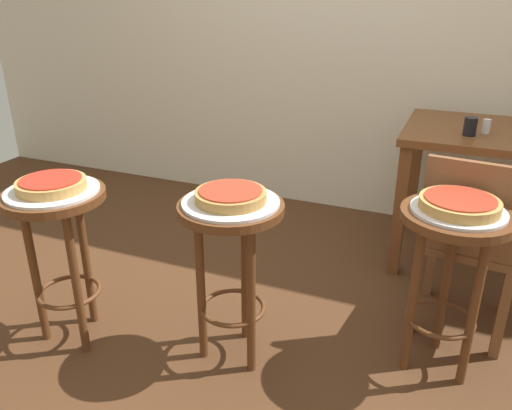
{
  "coord_description": "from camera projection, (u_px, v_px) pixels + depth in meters",
  "views": [
    {
      "loc": [
        0.79,
        -1.78,
        1.49
      ],
      "look_at": [
        0.03,
        0.04,
        0.64
      ],
      "focal_mm": 36.42,
      "sensor_mm": 36.0,
      "label": 1
    }
  ],
  "objects": [
    {
      "name": "serving_plate_middle",
      "position": [
        231.0,
        202.0,
        1.98
      ],
      "size": [
        0.38,
        0.38,
        0.01
      ],
      "primitive_type": "cylinder",
      "color": "silver",
      "rests_on": "stool_middle"
    },
    {
      "name": "stool_middle",
      "position": [
        231.0,
        245.0,
        2.05
      ],
      "size": [
        0.41,
        0.41,
        0.71
      ],
      "color": "#5B3319",
      "rests_on": "ground_plane"
    },
    {
      "name": "pizza_middle",
      "position": [
        230.0,
        196.0,
        1.97
      ],
      "size": [
        0.27,
        0.27,
        0.05
      ],
      "color": "#B78442",
      "rests_on": "serving_plate_middle"
    },
    {
      "name": "stool_leftside",
      "position": [
        451.0,
        254.0,
        1.98
      ],
      "size": [
        0.41,
        0.41,
        0.71
      ],
      "color": "#5B3319",
      "rests_on": "ground_plane"
    },
    {
      "name": "dining_table",
      "position": [
        496.0,
        154.0,
        2.75
      ],
      "size": [
        0.95,
        0.73,
        0.77
      ],
      "color": "brown",
      "rests_on": "ground_plane"
    },
    {
      "name": "ground_plane",
      "position": [
        247.0,
        334.0,
        2.38
      ],
      "size": [
        6.0,
        6.0,
        0.0
      ],
      "primitive_type": "plane",
      "color": "#4C2D19"
    },
    {
      "name": "pizza_foreground",
      "position": [
        51.0,
        184.0,
        2.08
      ],
      "size": [
        0.27,
        0.27,
        0.05
      ],
      "color": "tan",
      "rests_on": "serving_plate_foreground"
    },
    {
      "name": "wooden_chair",
      "position": [
        470.0,
        240.0,
        2.23
      ],
      "size": [
        0.44,
        0.44,
        0.85
      ],
      "color": "brown",
      "rests_on": "ground_plane"
    },
    {
      "name": "stool_foreground",
      "position": [
        59.0,
        231.0,
        2.16
      ],
      "size": [
        0.41,
        0.41,
        0.71
      ],
      "color": "#5B3319",
      "rests_on": "ground_plane"
    },
    {
      "name": "serving_plate_leftside",
      "position": [
        458.0,
        211.0,
        1.91
      ],
      "size": [
        0.35,
        0.35,
        0.01
      ],
      "primitive_type": "cylinder",
      "color": "silver",
      "rests_on": "stool_leftside"
    },
    {
      "name": "cup_near_edge",
      "position": [
        470.0,
        126.0,
        2.6
      ],
      "size": [
        0.06,
        0.06,
        0.09
      ],
      "primitive_type": "cylinder",
      "color": "black",
      "rests_on": "dining_table"
    },
    {
      "name": "serving_plate_foreground",
      "position": [
        52.0,
        191.0,
        2.09
      ],
      "size": [
        0.37,
        0.37,
        0.01
      ],
      "primitive_type": "cylinder",
      "color": "silver",
      "rests_on": "stool_foreground"
    },
    {
      "name": "condiment_shaker",
      "position": [
        486.0,
        126.0,
        2.65
      ],
      "size": [
        0.04,
        0.04,
        0.07
      ],
      "primitive_type": "cylinder",
      "color": "white",
      "rests_on": "dining_table"
    },
    {
      "name": "pizza_leftside",
      "position": [
        460.0,
        204.0,
        1.9
      ],
      "size": [
        0.29,
        0.29,
        0.05
      ],
      "color": "tan",
      "rests_on": "serving_plate_leftside"
    }
  ]
}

